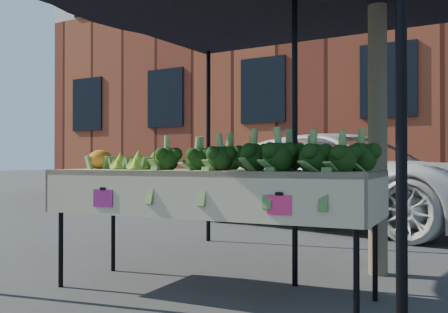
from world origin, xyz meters
TOP-DOWN VIEW (x-y plane):
  - ground at (0.00, 0.00)m, footprint 90.00×90.00m
  - table at (0.18, -0.07)m, footprint 2.47×1.04m
  - canopy at (0.27, 0.55)m, footprint 3.16×3.16m
  - broccoli_heap at (0.57, -0.05)m, footprint 1.59×0.56m
  - romanesco_cluster at (-0.48, -0.09)m, footprint 0.42×0.46m
  - cauliflower_pair at (-0.87, -0.12)m, footprint 0.19×0.19m
  - vehicle at (-0.19, 4.31)m, footprint 1.87×2.55m
  - street_tree at (1.06, 1.21)m, footprint 2.33×2.33m
  - building_left at (-5.00, 12.00)m, footprint 12.00×8.00m

SIDE VIEW (x-z plane):
  - ground at x=0.00m, z-range 0.00..0.00m
  - table at x=0.18m, z-range 0.00..0.90m
  - cauliflower_pair at x=-0.87m, z-range 0.90..1.07m
  - romanesco_cluster at x=-0.48m, z-range 0.90..1.09m
  - broccoli_heap at x=0.57m, z-range 0.90..1.15m
  - canopy at x=0.27m, z-range 0.00..2.74m
  - street_tree at x=1.06m, z-range 0.00..4.59m
  - vehicle at x=-0.19m, z-range 0.00..4.98m
  - building_left at x=-5.00m, z-range 0.00..9.00m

